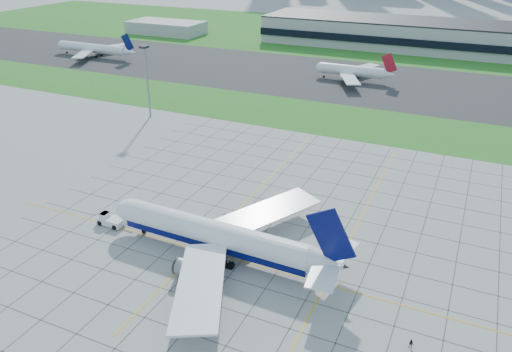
# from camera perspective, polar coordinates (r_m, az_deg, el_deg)

# --- Properties ---
(ground) EXTENTS (1400.00, 1400.00, 0.00)m
(ground) POSITION_cam_1_polar(r_m,az_deg,el_deg) (104.86, -1.20, -9.13)
(ground) COLOR #9D9D97
(ground) RESTS_ON ground
(grass_median) EXTENTS (700.00, 35.00, 0.04)m
(grass_median) POSITION_cam_1_polar(r_m,az_deg,el_deg) (181.59, 11.28, 6.04)
(grass_median) COLOR #2B7020
(grass_median) RESTS_ON ground
(asphalt_taxiway) EXTENTS (700.00, 75.00, 0.04)m
(asphalt_taxiway) POSITION_cam_1_polar(r_m,az_deg,el_deg) (233.20, 14.70, 10.12)
(asphalt_taxiway) COLOR #383838
(asphalt_taxiway) RESTS_ON ground
(grass_far) EXTENTS (700.00, 145.00, 0.04)m
(grass_far) POSITION_cam_1_polar(r_m,az_deg,el_deg) (339.64, 18.45, 14.43)
(grass_far) COLOR #2B7020
(grass_far) RESTS_ON ground
(apron_markings) EXTENTS (120.00, 130.00, 0.03)m
(apron_markings) POSITION_cam_1_polar(r_m,az_deg,el_deg) (113.12, 1.45, -6.24)
(apron_markings) COLOR #474744
(apron_markings) RESTS_ON ground
(terminal) EXTENTS (260.00, 43.00, 15.80)m
(terminal) POSITION_cam_1_polar(r_m,az_deg,el_deg) (311.43, 25.46, 13.83)
(terminal) COLOR #B7B7B2
(terminal) RESTS_ON ground
(service_block) EXTENTS (50.00, 25.00, 8.00)m
(service_block) POSITION_cam_1_polar(r_m,az_deg,el_deg) (353.14, -10.22, 16.36)
(service_block) COLOR #B7B7B2
(service_block) RESTS_ON ground
(light_mast) EXTENTS (2.50, 2.50, 25.60)m
(light_mast) POSITION_cam_1_polar(r_m,az_deg,el_deg) (183.70, -12.42, 11.45)
(light_mast) COLOR gray
(light_mast) RESTS_ON ground
(airliner) EXTENTS (54.47, 55.18, 17.14)m
(airliner) POSITION_cam_1_polar(r_m,az_deg,el_deg) (103.00, -4.54, -6.79)
(airliner) COLOR white
(airliner) RESTS_ON ground
(pushback_tug) EXTENTS (9.48, 3.46, 2.63)m
(pushback_tug) POSITION_cam_1_polar(r_m,az_deg,el_deg) (119.61, -16.37, -4.83)
(pushback_tug) COLOR white
(pushback_tug) RESTS_ON ground
(crew_near) EXTENTS (0.61, 0.72, 1.66)m
(crew_near) POSITION_cam_1_polar(r_m,az_deg,el_deg) (116.66, -12.64, -5.38)
(crew_near) COLOR black
(crew_near) RESTS_ON ground
(crew_far) EXTENTS (0.87, 0.71, 1.65)m
(crew_far) POSITION_cam_1_polar(r_m,az_deg,el_deg) (88.22, 17.31, -17.86)
(crew_far) COLOR black
(crew_far) RESTS_ON ground
(distant_jet_0) EXTENTS (49.29, 42.66, 14.08)m
(distant_jet_0) POSITION_cam_1_polar(r_m,az_deg,el_deg) (292.75, -18.07, 13.71)
(distant_jet_0) COLOR white
(distant_jet_0) RESTS_ON ground
(distant_jet_1) EXTENTS (34.53, 42.66, 14.08)m
(distant_jet_1) POSITION_cam_1_polar(r_m,az_deg,el_deg) (234.76, 11.03, 11.71)
(distant_jet_1) COLOR white
(distant_jet_1) RESTS_ON ground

